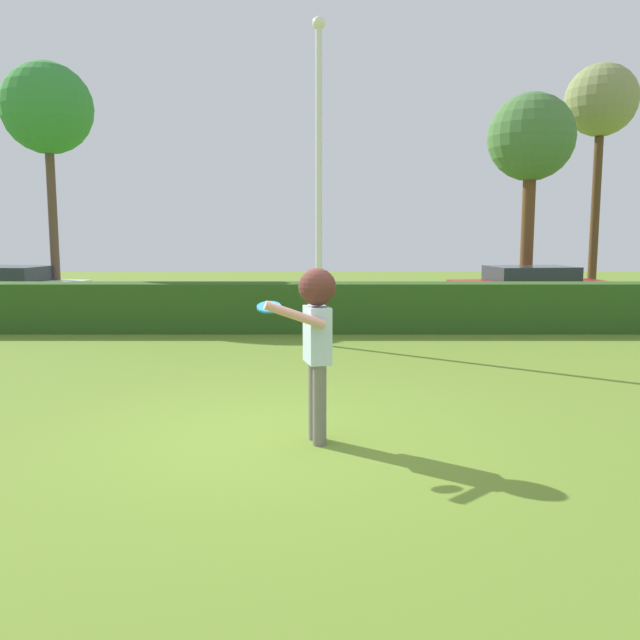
% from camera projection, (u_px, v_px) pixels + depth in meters
% --- Properties ---
extents(ground_plane, '(60.00, 60.00, 0.00)m').
position_uv_depth(ground_plane, '(278.00, 439.00, 6.99)').
color(ground_plane, olive).
extents(person, '(0.72, 0.68, 1.81)m').
position_uv_depth(person, '(319.00, 328.00, 6.74)').
color(person, slate).
rests_on(person, ground).
extents(frisbee, '(0.24, 0.24, 0.10)m').
position_uv_depth(frisbee, '(272.00, 307.00, 6.57)').
color(frisbee, '#268CE5').
extents(lamppost, '(0.24, 0.24, 6.08)m').
position_uv_depth(lamppost, '(321.00, 169.00, 12.41)').
color(lamppost, silver).
rests_on(lamppost, ground).
extents(hedge_row, '(27.47, 0.90, 1.07)m').
position_uv_depth(hedge_row, '(301.00, 307.00, 14.53)').
color(hedge_row, '#2D541C').
rests_on(hedge_row, ground).
extents(parked_car_white, '(4.42, 2.36, 1.25)m').
position_uv_depth(parked_car_white, '(8.00, 287.00, 18.16)').
color(parked_car_white, white).
rests_on(parked_car_white, ground).
extents(parked_car_red, '(4.39, 2.25, 1.25)m').
position_uv_depth(parked_car_red, '(533.00, 287.00, 18.11)').
color(parked_car_red, '#B21E1E').
rests_on(parked_car_red, ground).
extents(birch_tree, '(2.45, 2.45, 6.75)m').
position_uv_depth(birch_tree, '(50.00, 111.00, 18.01)').
color(birch_tree, brown).
rests_on(birch_tree, ground).
extents(bare_elm_tree, '(2.26, 2.26, 7.47)m').
position_uv_depth(bare_elm_tree, '(604.00, 104.00, 20.97)').
color(bare_elm_tree, '#533620').
rests_on(bare_elm_tree, ground).
extents(oak_tree, '(2.50, 2.50, 6.16)m').
position_uv_depth(oak_tree, '(534.00, 141.00, 19.10)').
color(oak_tree, brown).
rests_on(oak_tree, ground).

